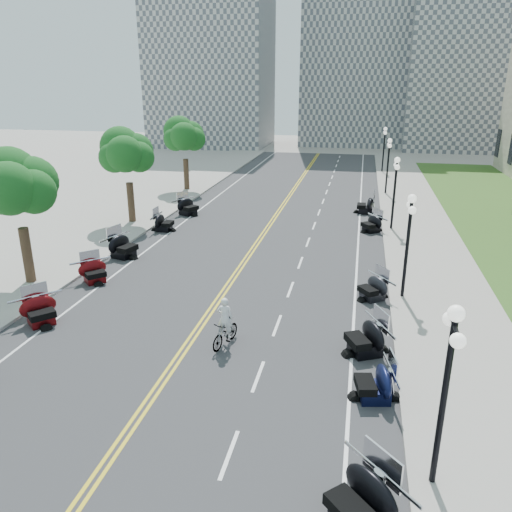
# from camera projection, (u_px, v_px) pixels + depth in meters

# --- Properties ---
(ground) EXTENTS (160.00, 160.00, 0.00)m
(ground) POSITION_uv_depth(u_px,v_px,m) (206.00, 319.00, 21.96)
(ground) COLOR gray
(road) EXTENTS (16.00, 90.00, 0.01)m
(road) POSITION_uv_depth(u_px,v_px,m) (253.00, 248.00, 31.19)
(road) COLOR #333335
(road) RESTS_ON ground
(centerline_yellow_a) EXTENTS (0.12, 90.00, 0.00)m
(centerline_yellow_a) POSITION_uv_depth(u_px,v_px,m) (252.00, 248.00, 31.21)
(centerline_yellow_a) COLOR yellow
(centerline_yellow_a) RESTS_ON road
(centerline_yellow_b) EXTENTS (0.12, 90.00, 0.00)m
(centerline_yellow_b) POSITION_uv_depth(u_px,v_px,m) (255.00, 248.00, 31.16)
(centerline_yellow_b) COLOR yellow
(centerline_yellow_b) RESTS_ON road
(edge_line_north) EXTENTS (0.12, 90.00, 0.00)m
(edge_line_north) POSITION_uv_depth(u_px,v_px,m) (357.00, 255.00, 29.94)
(edge_line_north) COLOR white
(edge_line_north) RESTS_ON road
(edge_line_south) EXTENTS (0.12, 90.00, 0.00)m
(edge_line_south) POSITION_uv_depth(u_px,v_px,m) (157.00, 242.00, 32.44)
(edge_line_south) COLOR white
(edge_line_south) RESTS_ON road
(lane_dash_4) EXTENTS (0.12, 2.00, 0.00)m
(lane_dash_4) POSITION_uv_depth(u_px,v_px,m) (229.00, 454.00, 13.94)
(lane_dash_4) COLOR white
(lane_dash_4) RESTS_ON road
(lane_dash_5) EXTENTS (0.12, 2.00, 0.00)m
(lane_dash_5) POSITION_uv_depth(u_px,v_px,m) (258.00, 376.00, 17.63)
(lane_dash_5) COLOR white
(lane_dash_5) RESTS_ON road
(lane_dash_6) EXTENTS (0.12, 2.00, 0.00)m
(lane_dash_6) POSITION_uv_depth(u_px,v_px,m) (277.00, 325.00, 21.33)
(lane_dash_6) COLOR white
(lane_dash_6) RESTS_ON road
(lane_dash_7) EXTENTS (0.12, 2.00, 0.00)m
(lane_dash_7) POSITION_uv_depth(u_px,v_px,m) (290.00, 289.00, 25.02)
(lane_dash_7) COLOR white
(lane_dash_7) RESTS_ON road
(lane_dash_8) EXTENTS (0.12, 2.00, 0.00)m
(lane_dash_8) POSITION_uv_depth(u_px,v_px,m) (300.00, 263.00, 28.72)
(lane_dash_8) COLOR white
(lane_dash_8) RESTS_ON road
(lane_dash_9) EXTENTS (0.12, 2.00, 0.00)m
(lane_dash_9) POSITION_uv_depth(u_px,v_px,m) (308.00, 242.00, 32.41)
(lane_dash_9) COLOR white
(lane_dash_9) RESTS_ON road
(lane_dash_10) EXTENTS (0.12, 2.00, 0.00)m
(lane_dash_10) POSITION_uv_depth(u_px,v_px,m) (314.00, 226.00, 36.11)
(lane_dash_10) COLOR white
(lane_dash_10) RESTS_ON road
(lane_dash_11) EXTENTS (0.12, 2.00, 0.00)m
(lane_dash_11) POSITION_uv_depth(u_px,v_px,m) (319.00, 212.00, 39.80)
(lane_dash_11) COLOR white
(lane_dash_11) RESTS_ON road
(lane_dash_12) EXTENTS (0.12, 2.00, 0.00)m
(lane_dash_12) POSITION_uv_depth(u_px,v_px,m) (323.00, 201.00, 43.49)
(lane_dash_12) COLOR white
(lane_dash_12) RESTS_ON road
(lane_dash_13) EXTENTS (0.12, 2.00, 0.00)m
(lane_dash_13) POSITION_uv_depth(u_px,v_px,m) (327.00, 192.00, 47.19)
(lane_dash_13) COLOR white
(lane_dash_13) RESTS_ON road
(lane_dash_14) EXTENTS (0.12, 2.00, 0.00)m
(lane_dash_14) POSITION_uv_depth(u_px,v_px,m) (330.00, 184.00, 50.88)
(lane_dash_14) COLOR white
(lane_dash_14) RESTS_ON road
(lane_dash_15) EXTENTS (0.12, 2.00, 0.00)m
(lane_dash_15) POSITION_uv_depth(u_px,v_px,m) (332.00, 177.00, 54.58)
(lane_dash_15) COLOR white
(lane_dash_15) RESTS_ON road
(lane_dash_16) EXTENTS (0.12, 2.00, 0.00)m
(lane_dash_16) POSITION_uv_depth(u_px,v_px,m) (334.00, 171.00, 58.27)
(lane_dash_16) COLOR white
(lane_dash_16) RESTS_ON road
(lane_dash_17) EXTENTS (0.12, 2.00, 0.00)m
(lane_dash_17) POSITION_uv_depth(u_px,v_px,m) (336.00, 166.00, 61.97)
(lane_dash_17) COLOR white
(lane_dash_17) RESTS_ON road
(lane_dash_18) EXTENTS (0.12, 2.00, 0.00)m
(lane_dash_18) POSITION_uv_depth(u_px,v_px,m) (338.00, 161.00, 65.66)
(lane_dash_18) COLOR white
(lane_dash_18) RESTS_ON road
(lane_dash_19) EXTENTS (0.12, 2.00, 0.00)m
(lane_dash_19) POSITION_uv_depth(u_px,v_px,m) (340.00, 157.00, 69.35)
(lane_dash_19) COLOR white
(lane_dash_19) RESTS_ON road
(sidewalk_north) EXTENTS (5.00, 90.00, 0.15)m
(sidewalk_north) POSITION_uv_depth(u_px,v_px,m) (429.00, 259.00, 29.12)
(sidewalk_north) COLOR #9E9991
(sidewalk_north) RESTS_ON ground
(sidewalk_south) EXTENTS (5.00, 90.00, 0.15)m
(sidewalk_south) POSITION_uv_depth(u_px,v_px,m) (100.00, 237.00, 33.22)
(sidewalk_south) COLOR #9E9991
(sidewalk_south) RESTS_ON ground
(distant_block_a) EXTENTS (18.00, 14.00, 26.00)m
(distant_block_a) POSITION_uv_depth(u_px,v_px,m) (211.00, 61.00, 78.44)
(distant_block_a) COLOR gray
(distant_block_a) RESTS_ON ground
(distant_block_b) EXTENTS (16.00, 12.00, 30.00)m
(distant_block_b) POSITION_uv_depth(u_px,v_px,m) (355.00, 48.00, 79.03)
(distant_block_b) COLOR gray
(distant_block_b) RESTS_ON ground
(distant_block_c) EXTENTS (20.00, 14.00, 22.00)m
(distant_block_c) POSITION_uv_depth(u_px,v_px,m) (476.00, 74.00, 74.07)
(distant_block_c) COLOR gray
(distant_block_c) RESTS_ON ground
(street_lamp_1) EXTENTS (0.50, 1.20, 4.90)m
(street_lamp_1) POSITION_uv_depth(u_px,v_px,m) (444.00, 400.00, 12.03)
(street_lamp_1) COLOR black
(street_lamp_1) RESTS_ON sidewalk_north
(street_lamp_2) EXTENTS (0.50, 1.20, 4.90)m
(street_lamp_2) POSITION_uv_depth(u_px,v_px,m) (407.00, 247.00, 23.11)
(street_lamp_2) COLOR black
(street_lamp_2) RESTS_ON sidewalk_north
(street_lamp_3) EXTENTS (0.50, 1.20, 4.90)m
(street_lamp_3) POSITION_uv_depth(u_px,v_px,m) (394.00, 194.00, 34.20)
(street_lamp_3) COLOR black
(street_lamp_3) RESTS_ON sidewalk_north
(street_lamp_4) EXTENTS (0.50, 1.20, 4.90)m
(street_lamp_4) POSITION_uv_depth(u_px,v_px,m) (388.00, 166.00, 45.28)
(street_lamp_4) COLOR black
(street_lamp_4) RESTS_ON sidewalk_north
(street_lamp_5) EXTENTS (0.50, 1.20, 4.90)m
(street_lamp_5) POSITION_uv_depth(u_px,v_px,m) (384.00, 150.00, 56.36)
(street_lamp_5) COLOR black
(street_lamp_5) RESTS_ON sidewalk_north
(tree_2) EXTENTS (4.80, 4.80, 9.20)m
(tree_2) POSITION_uv_depth(u_px,v_px,m) (17.00, 193.00, 24.19)
(tree_2) COLOR #235619
(tree_2) RESTS_ON sidewalk_south
(tree_3) EXTENTS (4.80, 4.80, 9.20)m
(tree_3) POSITION_uv_depth(u_px,v_px,m) (127.00, 158.00, 35.27)
(tree_3) COLOR #235619
(tree_3) RESTS_ON sidewalk_south
(tree_4) EXTENTS (4.80, 4.80, 9.20)m
(tree_4) POSITION_uv_depth(u_px,v_px,m) (185.00, 140.00, 46.35)
(tree_4) COLOR #235619
(tree_4) RESTS_ON sidewalk_south
(motorcycle_n_3) EXTENTS (2.99, 2.99, 1.48)m
(motorcycle_n_3) POSITION_uv_depth(u_px,v_px,m) (361.00, 498.00, 11.55)
(motorcycle_n_3) COLOR black
(motorcycle_n_3) RESTS_ON road
(motorcycle_n_4) EXTENTS (2.21, 2.21, 1.31)m
(motorcycle_n_4) POSITION_uv_depth(u_px,v_px,m) (375.00, 381.00, 16.20)
(motorcycle_n_4) COLOR black
(motorcycle_n_4) RESTS_ON road
(motorcycle_n_5) EXTENTS (2.76, 2.76, 1.44)m
(motorcycle_n_5) POSITION_uv_depth(u_px,v_px,m) (366.00, 337.00, 18.91)
(motorcycle_n_5) COLOR black
(motorcycle_n_5) RESTS_ON road
(motorcycle_n_6) EXTENTS (2.52, 2.52, 1.26)m
(motorcycle_n_6) POSITION_uv_depth(u_px,v_px,m) (373.00, 287.00, 23.72)
(motorcycle_n_6) COLOR black
(motorcycle_n_6) RESTS_ON road
(motorcycle_n_9) EXTENTS (2.55, 2.55, 1.28)m
(motorcycle_n_9) POSITION_uv_depth(u_px,v_px,m) (371.00, 223.00, 34.46)
(motorcycle_n_9) COLOR black
(motorcycle_n_9) RESTS_ON road
(motorcycle_n_10) EXTENTS (2.14, 2.14, 1.46)m
(motorcycle_n_10) POSITION_uv_depth(u_px,v_px,m) (366.00, 204.00, 39.31)
(motorcycle_n_10) COLOR black
(motorcycle_n_10) RESTS_ON road
(motorcycle_s_5) EXTENTS (2.73, 2.73, 1.35)m
(motorcycle_s_5) POSITION_uv_depth(u_px,v_px,m) (40.00, 309.00, 21.27)
(motorcycle_s_5) COLOR #590A0C
(motorcycle_s_5) RESTS_ON road
(motorcycle_s_6) EXTENTS (2.59, 2.59, 1.28)m
(motorcycle_s_6) POSITION_uv_depth(u_px,v_px,m) (94.00, 270.00, 25.77)
(motorcycle_s_6) COLOR #590A0C
(motorcycle_s_6) RESTS_ON road
(motorcycle_s_7) EXTENTS (2.66, 2.66, 1.50)m
(motorcycle_s_7) POSITION_uv_depth(u_px,v_px,m) (123.00, 245.00, 29.40)
(motorcycle_s_7) COLOR black
(motorcycle_s_7) RESTS_ON road
(motorcycle_s_8) EXTENTS (1.93, 1.93, 1.33)m
(motorcycle_s_8) POSITION_uv_depth(u_px,v_px,m) (164.00, 222.00, 34.68)
(motorcycle_s_8) COLOR black
(motorcycle_s_8) RESTS_ON road
(motorcycle_s_9) EXTENTS (2.79, 2.79, 1.44)m
(motorcycle_s_9) POSITION_uv_depth(u_px,v_px,m) (188.00, 206.00, 38.89)
(motorcycle_s_9) COLOR black
(motorcycle_s_9) RESTS_ON road
(bicycle) EXTENTS (1.01, 1.88, 1.09)m
(bicycle) POSITION_uv_depth(u_px,v_px,m) (225.00, 333.00, 19.55)
(bicycle) COLOR #A51414
(bicycle) RESTS_ON road
(cyclist_rider) EXTENTS (0.62, 0.41, 1.70)m
(cyclist_rider) POSITION_uv_depth(u_px,v_px,m) (224.00, 300.00, 19.09)
(cyclist_rider) COLOR white
(cyclist_rider) RESTS_ON bicycle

